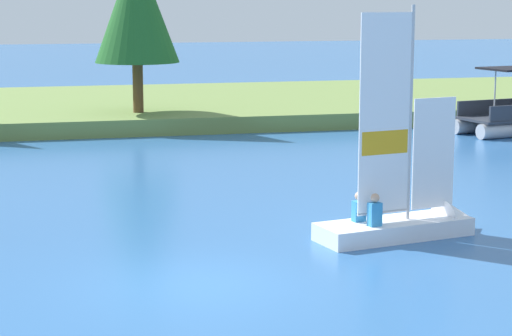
{
  "coord_description": "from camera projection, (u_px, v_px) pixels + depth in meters",
  "views": [
    {
      "loc": [
        -3.13,
        -17.32,
        5.38
      ],
      "look_at": [
        2.49,
        5.55,
        1.2
      ],
      "focal_mm": 67.29,
      "sensor_mm": 36.0,
      "label": 1
    }
  ],
  "objects": [
    {
      "name": "shore_bank",
      "position": [
        91.0,
        108.0,
        44.66
      ],
      "size": [
        80.0,
        15.51,
        0.68
      ],
      "primitive_type": "cube",
      "color": "olive",
      "rests_on": "ground"
    },
    {
      "name": "shoreline_tree_centre",
      "position": [
        136.0,
        5.0,
        39.24
      ],
      "size": [
        3.49,
        3.49,
        6.81
      ],
      "color": "brown",
      "rests_on": "shore_bank"
    },
    {
      "name": "sailboat",
      "position": [
        416.0,
        216.0,
        22.0
      ],
      "size": [
        4.22,
        1.93,
        5.58
      ],
      "rotation": [
        0.0,
        0.0,
        0.2
      ],
      "color": "white",
      "rests_on": "ground"
    },
    {
      "name": "ground_plane",
      "position": [
        198.0,
        285.0,
        18.23
      ],
      "size": [
        200.0,
        200.0,
        0.0
      ],
      "primitive_type": "plane",
      "color": "#2D609E"
    }
  ]
}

